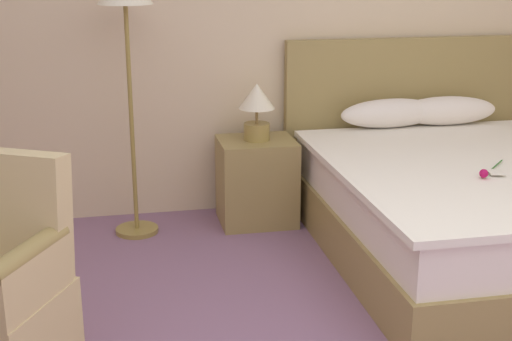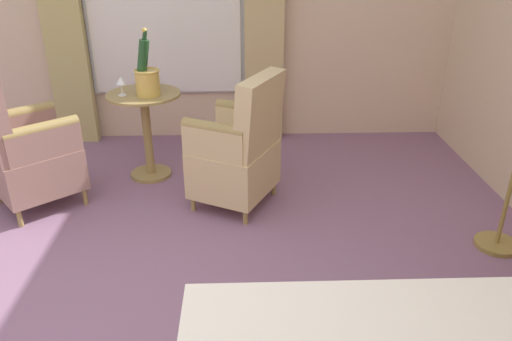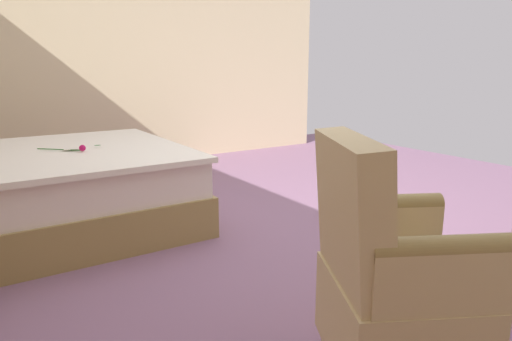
# 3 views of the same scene
# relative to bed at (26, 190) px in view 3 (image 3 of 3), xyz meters

# --- Properties ---
(ground_plane) EXTENTS (7.58, 7.58, 0.00)m
(ground_plane) POSITION_rel_bed_xyz_m (-1.02, -1.60, -0.34)
(ground_plane) COLOR gray
(wall_far_side) EXTENTS (0.12, 5.49, 2.84)m
(wall_far_side) POSITION_rel_bed_xyz_m (2.08, -1.60, 1.08)
(wall_far_side) COLOR beige
(wall_far_side) RESTS_ON ground
(bed) EXTENTS (1.83, 2.23, 1.20)m
(bed) POSITION_rel_bed_xyz_m (0.00, 0.00, 0.00)
(bed) COLOR #998149
(bed) RESTS_ON ground
(armchair_by_window) EXTENTS (0.74, 0.74, 1.00)m
(armchair_by_window) POSITION_rel_bed_xyz_m (-2.63, -0.94, 0.09)
(armchair_by_window) COLOR #998149
(armchair_by_window) RESTS_ON ground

